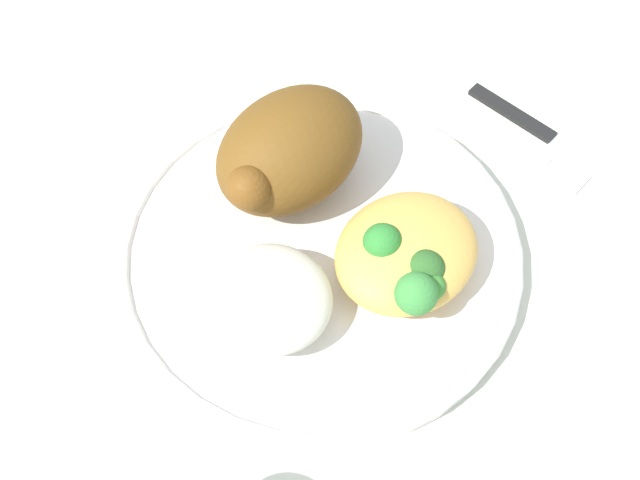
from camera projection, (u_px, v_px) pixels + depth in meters
The scene contains 7 objects.
ground_plane at pixel (320, 260), 0.64m from camera, with size 2.00×2.00×0.00m, color silver.
plate at pixel (320, 254), 0.64m from camera, with size 0.29×0.29×0.02m.
roasted_chicken at pixel (289, 151), 0.63m from camera, with size 0.12×0.09×0.08m.
rice_pile at pixel (271, 298), 0.58m from camera, with size 0.08×0.08×0.04m, color white.
mac_cheese_with_broccoli at pixel (407, 255), 0.60m from camera, with size 0.11×0.09×0.05m.
fork at pixel (519, 143), 0.70m from camera, with size 0.02×0.14×0.01m.
knife at pixel (552, 137), 0.70m from camera, with size 0.03×0.19×0.01m.
Camera 1 is at (0.23, 0.24, 0.55)m, focal length 49.18 mm.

